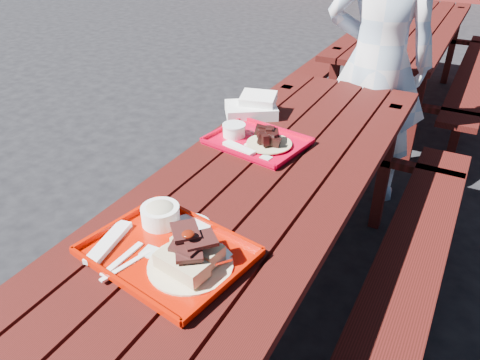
% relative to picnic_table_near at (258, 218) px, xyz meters
% --- Properties ---
extents(ground, '(60.00, 60.00, 0.00)m').
position_rel_picnic_table_near_xyz_m(ground, '(0.00, 0.00, -0.56)').
color(ground, black).
rests_on(ground, ground).
extents(picnic_table_near, '(1.41, 2.40, 0.75)m').
position_rel_picnic_table_near_xyz_m(picnic_table_near, '(0.00, 0.00, 0.00)').
color(picnic_table_near, '#390C0A').
rests_on(picnic_table_near, ground).
extents(picnic_table_far, '(1.41, 2.40, 0.75)m').
position_rel_picnic_table_near_xyz_m(picnic_table_far, '(0.00, 2.80, 0.00)').
color(picnic_table_far, '#390C0A').
rests_on(picnic_table_far, ground).
extents(near_tray, '(0.51, 0.43, 0.15)m').
position_rel_picnic_table_near_xyz_m(near_tray, '(-0.03, -0.51, 0.22)').
color(near_tray, '#B01100').
rests_on(near_tray, picnic_table_near).
extents(far_tray, '(0.44, 0.37, 0.07)m').
position_rel_picnic_table_near_xyz_m(far_tray, '(-0.14, 0.25, 0.21)').
color(far_tray, '#C00020').
rests_on(far_tray, picnic_table_near).
extents(white_cloth, '(0.30, 0.28, 0.10)m').
position_rel_picnic_table_near_xyz_m(white_cloth, '(-0.29, 0.52, 0.23)').
color(white_cloth, white).
rests_on(white_cloth, picnic_table_near).
extents(person, '(0.68, 0.51, 1.69)m').
position_rel_picnic_table_near_xyz_m(person, '(0.11, 1.30, 0.29)').
color(person, '#A4BFD8').
rests_on(person, ground).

